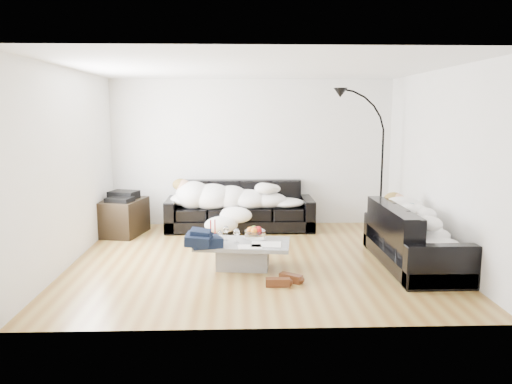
{
  "coord_description": "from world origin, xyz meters",
  "views": [
    {
      "loc": [
        -0.24,
        -6.69,
        2.02
      ],
      "look_at": [
        0.0,
        0.3,
        0.9
      ],
      "focal_mm": 35.0,
      "sensor_mm": 36.0,
      "label": 1
    }
  ],
  "objects_px": {
    "sofa_right": "(414,236)",
    "wine_glass_c": "(237,236)",
    "shoes": "(284,280)",
    "floor_lamp": "(382,171)",
    "candle_left": "(211,229)",
    "av_cabinet": "(123,217)",
    "wine_glass_a": "(226,233)",
    "wine_glass_b": "(220,237)",
    "coffee_table": "(243,255)",
    "fruit_bowl": "(255,232)",
    "sleeper_right": "(415,219)",
    "stereo": "(122,196)",
    "sofa_back": "(240,206)",
    "candle_right": "(215,229)",
    "sleeper_back": "(240,194)"
  },
  "relations": [
    {
      "from": "wine_glass_a",
      "to": "floor_lamp",
      "type": "bearing_deg",
      "value": 34.42
    },
    {
      "from": "sofa_back",
      "to": "candle_left",
      "type": "height_order",
      "value": "sofa_back"
    },
    {
      "from": "floor_lamp",
      "to": "sofa_right",
      "type": "bearing_deg",
      "value": -112.42
    },
    {
      "from": "sofa_back",
      "to": "candle_right",
      "type": "bearing_deg",
      "value": -100.12
    },
    {
      "from": "fruit_bowl",
      "to": "sofa_back",
      "type": "bearing_deg",
      "value": 95.63
    },
    {
      "from": "sofa_right",
      "to": "shoes",
      "type": "relative_size",
      "value": 4.13
    },
    {
      "from": "sleeper_back",
      "to": "floor_lamp",
      "type": "height_order",
      "value": "floor_lamp"
    },
    {
      "from": "sofa_right",
      "to": "stereo",
      "type": "xyz_separation_m",
      "value": [
        -4.25,
        1.86,
        0.25
      ]
    },
    {
      "from": "wine_glass_a",
      "to": "av_cabinet",
      "type": "distance_m",
      "value": 2.52
    },
    {
      "from": "fruit_bowl",
      "to": "av_cabinet",
      "type": "relative_size",
      "value": 0.33
    },
    {
      "from": "sofa_right",
      "to": "wine_glass_c",
      "type": "distance_m",
      "value": 2.35
    },
    {
      "from": "sofa_back",
      "to": "candle_left",
      "type": "bearing_deg",
      "value": -101.16
    },
    {
      "from": "coffee_table",
      "to": "wine_glass_b",
      "type": "relative_size",
      "value": 7.85
    },
    {
      "from": "candle_left",
      "to": "stereo",
      "type": "distance_m",
      "value": 2.31
    },
    {
      "from": "sleeper_right",
      "to": "av_cabinet",
      "type": "bearing_deg",
      "value": 66.31
    },
    {
      "from": "coffee_table",
      "to": "candle_left",
      "type": "relative_size",
      "value": 4.77
    },
    {
      "from": "coffee_table",
      "to": "fruit_bowl",
      "type": "relative_size",
      "value": 4.3
    },
    {
      "from": "shoes",
      "to": "stereo",
      "type": "distance_m",
      "value": 3.59
    },
    {
      "from": "wine_glass_b",
      "to": "coffee_table",
      "type": "bearing_deg",
      "value": -0.89
    },
    {
      "from": "sofa_right",
      "to": "wine_glass_a",
      "type": "xyz_separation_m",
      "value": [
        -2.49,
        0.06,
        0.04
      ]
    },
    {
      "from": "fruit_bowl",
      "to": "floor_lamp",
      "type": "xyz_separation_m",
      "value": [
        2.16,
        1.65,
        0.62
      ]
    },
    {
      "from": "sofa_right",
      "to": "sleeper_back",
      "type": "distance_m",
      "value": 3.13
    },
    {
      "from": "candle_left",
      "to": "av_cabinet",
      "type": "bearing_deg",
      "value": 132.25
    },
    {
      "from": "sleeper_right",
      "to": "stereo",
      "type": "bearing_deg",
      "value": 66.31
    },
    {
      "from": "wine_glass_a",
      "to": "candle_left",
      "type": "xyz_separation_m",
      "value": [
        -0.2,
        0.09,
        0.03
      ]
    },
    {
      "from": "sofa_back",
      "to": "wine_glass_b",
      "type": "height_order",
      "value": "sofa_back"
    },
    {
      "from": "wine_glass_a",
      "to": "stereo",
      "type": "xyz_separation_m",
      "value": [
        -1.75,
        1.8,
        0.21
      ]
    },
    {
      "from": "shoes",
      "to": "floor_lamp",
      "type": "relative_size",
      "value": 0.23
    },
    {
      "from": "wine_glass_c",
      "to": "shoes",
      "type": "xyz_separation_m",
      "value": [
        0.56,
        -0.59,
        -0.39
      ]
    },
    {
      "from": "stereo",
      "to": "candle_left",
      "type": "bearing_deg",
      "value": -31.11
    },
    {
      "from": "sleeper_back",
      "to": "wine_glass_c",
      "type": "xyz_separation_m",
      "value": [
        -0.05,
        -2.2,
        -0.19
      ]
    },
    {
      "from": "wine_glass_b",
      "to": "shoes",
      "type": "relative_size",
      "value": 0.32
    },
    {
      "from": "fruit_bowl",
      "to": "wine_glass_c",
      "type": "height_order",
      "value": "wine_glass_c"
    },
    {
      "from": "av_cabinet",
      "to": "floor_lamp",
      "type": "xyz_separation_m",
      "value": [
        4.3,
        -0.05,
        0.77
      ]
    },
    {
      "from": "sofa_right",
      "to": "coffee_table",
      "type": "distance_m",
      "value": 2.28
    },
    {
      "from": "wine_glass_a",
      "to": "candle_left",
      "type": "bearing_deg",
      "value": 155.35
    },
    {
      "from": "candle_right",
      "to": "shoes",
      "type": "relative_size",
      "value": 0.49
    },
    {
      "from": "sofa_right",
      "to": "shoes",
      "type": "height_order",
      "value": "sofa_right"
    },
    {
      "from": "sleeper_back",
      "to": "fruit_bowl",
      "type": "xyz_separation_m",
      "value": [
        0.2,
        -1.95,
        -0.2
      ]
    },
    {
      "from": "wine_glass_b",
      "to": "candle_left",
      "type": "relative_size",
      "value": 0.61
    },
    {
      "from": "candle_left",
      "to": "av_cabinet",
      "type": "distance_m",
      "value": 2.31
    },
    {
      "from": "wine_glass_c",
      "to": "candle_left",
      "type": "height_order",
      "value": "candle_left"
    },
    {
      "from": "floor_lamp",
      "to": "shoes",
      "type": "bearing_deg",
      "value": -147.15
    },
    {
      "from": "floor_lamp",
      "to": "sofa_back",
      "type": "bearing_deg",
      "value": 151.01
    },
    {
      "from": "fruit_bowl",
      "to": "wine_glass_b",
      "type": "relative_size",
      "value": 1.82
    },
    {
      "from": "sofa_back",
      "to": "floor_lamp",
      "type": "xyz_separation_m",
      "value": [
        2.36,
        -0.35,
        0.65
      ]
    },
    {
      "from": "coffee_table",
      "to": "shoes",
      "type": "relative_size",
      "value": 2.5
    },
    {
      "from": "wine_glass_a",
      "to": "wine_glass_b",
      "type": "relative_size",
      "value": 1.24
    },
    {
      "from": "sofa_right",
      "to": "wine_glass_b",
      "type": "height_order",
      "value": "sofa_right"
    },
    {
      "from": "wine_glass_c",
      "to": "stereo",
      "type": "xyz_separation_m",
      "value": [
        -1.9,
        1.95,
        0.21
      ]
    }
  ]
}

